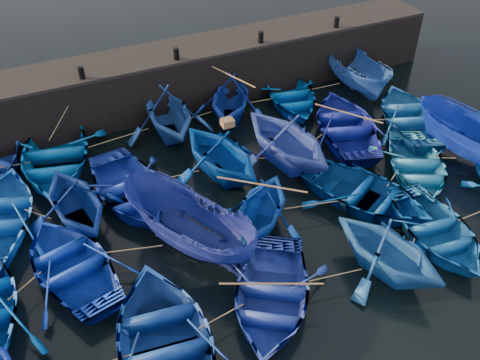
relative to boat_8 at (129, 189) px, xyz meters
name	(u,v)px	position (x,y,z in m)	size (l,w,h in m)	color
ground	(281,252)	(3.77, -4.64, -0.51)	(120.00, 120.00, 0.00)	black
quay_wall	(172,79)	(3.77, 5.86, 0.74)	(26.00, 2.50, 2.50)	black
quay_top	(170,52)	(3.77, 5.86, 2.05)	(26.00, 2.50, 0.12)	black
bollard_1	(81,73)	(-0.23, 4.96, 2.36)	(0.24, 0.24, 0.50)	black
bollard_2	(176,54)	(3.77, 4.96, 2.36)	(0.24, 0.24, 0.50)	black
bollard_3	(261,37)	(7.77, 4.96, 2.36)	(0.24, 0.24, 0.50)	black
bollard_4	(336,22)	(11.77, 4.96, 2.36)	(0.24, 0.24, 0.50)	black
boat_1	(54,156)	(-2.11, 3.11, 0.06)	(3.93, 5.49, 1.14)	#03539B
boat_2	(168,112)	(2.70, 3.44, 0.63)	(3.72, 4.31, 2.27)	#1E488E
boat_3	(230,97)	(5.62, 3.56, 0.54)	(3.43, 3.98, 2.09)	navy
boat_4	(291,96)	(8.62, 3.42, -0.04)	(3.21, 4.49, 0.93)	#004DA6
boat_5	(356,72)	(12.11, 3.36, 0.44)	(1.84, 4.88, 1.89)	#264F92
boat_7	(75,201)	(-1.92, -0.47, 0.53)	(3.38, 3.92, 2.06)	navy
boat_8	(129,189)	(0.00, 0.00, 0.00)	(3.48, 4.87, 1.01)	#1730B0
boat_9	(221,153)	(3.58, -0.11, 0.61)	(3.66, 4.24, 2.23)	navy
boat_10	(287,138)	(6.22, -0.46, 0.72)	(4.01, 4.66, 2.45)	#2F47AF
boat_11	(347,125)	(9.50, 0.21, 0.04)	(3.73, 5.21, 1.08)	navy
boat_12	(410,116)	(12.44, -0.31, 0.01)	(3.54, 4.95, 1.03)	#2069B6
boat_14	(71,264)	(-2.61, -2.74, -0.02)	(3.35, 4.69, 0.97)	#0B2DAA
boat_15	(188,227)	(1.09, -3.25, 0.50)	(1.97, 5.22, 2.02)	navy
boat_16	(261,207)	(3.65, -3.35, 0.46)	(3.15, 3.65, 1.92)	#083996
boat_17	(366,194)	(7.65, -3.85, 0.00)	(3.47, 4.85, 1.01)	navy
boat_18	(417,165)	(10.42, -3.23, -0.04)	(3.20, 4.47, 0.93)	#2B86D5
boat_19	(477,142)	(12.91, -3.57, 0.53)	(2.01, 5.33, 2.06)	#0C289F
boat_21	(166,341)	(-0.86, -6.68, 0.06)	(3.93, 5.49, 1.14)	navy
boat_22	(271,295)	(2.43, -6.44, -0.02)	(3.36, 4.70, 0.98)	#213798
boat_23	(389,249)	(6.30, -6.77, 0.52)	(3.35, 3.88, 2.04)	#1D5AA1
boat_24	(437,230)	(8.71, -6.34, -0.04)	(3.19, 4.47, 0.93)	#145CA3
wooden_crate	(227,123)	(3.88, -0.11, 1.86)	(0.44, 0.38, 0.27)	brown
mooring_ropes	(218,154)	(3.58, 0.16, 0.36)	(17.15, 11.67, 2.10)	tan
loose_oars	(279,152)	(5.30, -1.50, 1.04)	(9.33, 12.09, 1.18)	#99724C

